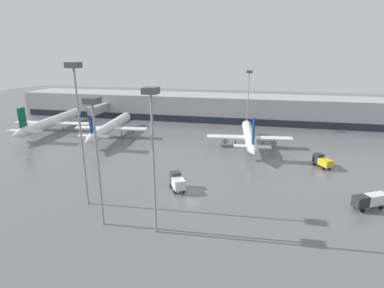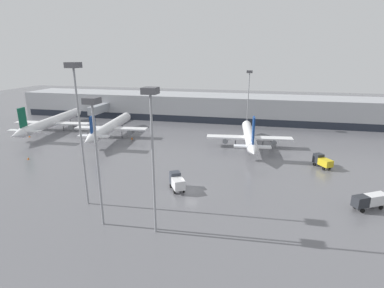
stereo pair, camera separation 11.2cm
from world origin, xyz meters
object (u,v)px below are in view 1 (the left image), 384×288
(apron_light_mast_1, at_px, (77,99))
(apron_light_mast_2, at_px, (95,127))
(service_truck_1, at_px, (370,200))
(traffic_cone_2, at_px, (29,136))
(service_truck_2, at_px, (177,181))
(parked_jet_2, at_px, (111,127))
(traffic_cone_3, at_px, (28,158))
(apron_light_mast_3, at_px, (152,122))
(service_truck_0, at_px, (322,161))
(parked_jet_0, at_px, (52,122))
(parked_jet_1, at_px, (249,136))
(traffic_cone_1, at_px, (132,138))
(apron_light_mast_0, at_px, (249,83))

(apron_light_mast_1, distance_m, apron_light_mast_2, 7.99)
(service_truck_1, relative_size, traffic_cone_2, 8.16)
(service_truck_2, relative_size, apron_light_mast_1, 0.20)
(parked_jet_2, distance_m, traffic_cone_3, 24.34)
(traffic_cone_2, distance_m, apron_light_mast_3, 66.93)
(parked_jet_2, xyz_separation_m, apron_light_mast_2, (21.06, -43.44, 11.14))
(apron_light_mast_3, bearing_deg, parked_jet_2, 123.64)
(service_truck_0, distance_m, apron_light_mast_3, 43.27)
(parked_jet_0, bearing_deg, service_truck_1, -118.73)
(parked_jet_0, bearing_deg, parked_jet_2, -105.82)
(parked_jet_1, relative_size, traffic_cone_2, 43.40)
(parked_jet_0, bearing_deg, traffic_cone_1, -105.06)
(apron_light_mast_3, bearing_deg, traffic_cone_2, 143.93)
(apron_light_mast_2, xyz_separation_m, apron_light_mast_3, (7.95, -0.16, 1.00))
(apron_light_mast_1, bearing_deg, apron_light_mast_2, -42.82)
(parked_jet_1, height_order, parked_jet_2, parked_jet_1)
(traffic_cone_3, distance_m, apron_light_mast_1, 34.37)
(service_truck_2, xyz_separation_m, apron_light_mast_3, (0.73, -13.47, 13.69))
(service_truck_0, height_order, traffic_cone_3, service_truck_0)
(service_truck_0, relative_size, service_truck_1, 0.79)
(apron_light_mast_1, bearing_deg, service_truck_0, 32.85)
(parked_jet_2, relative_size, service_truck_0, 7.56)
(traffic_cone_2, bearing_deg, parked_jet_2, 12.35)
(traffic_cone_1, bearing_deg, parked_jet_2, 173.71)
(traffic_cone_2, bearing_deg, traffic_cone_1, 8.32)
(traffic_cone_1, xyz_separation_m, apron_light_mast_2, (14.33, -42.70, 13.96))
(traffic_cone_1, relative_size, apron_light_mast_3, 0.04)
(apron_light_mast_2, bearing_deg, parked_jet_1, 66.17)
(traffic_cone_2, height_order, apron_light_mast_2, apron_light_mast_2)
(service_truck_1, relative_size, apron_light_mast_3, 0.30)
(service_truck_1, bearing_deg, parked_jet_0, -52.21)
(service_truck_1, relative_size, service_truck_2, 1.29)
(apron_light_mast_0, distance_m, apron_light_mast_3, 64.23)
(service_truck_2, relative_size, traffic_cone_1, 6.32)
(apron_light_mast_2, relative_size, apron_light_mast_3, 0.93)
(traffic_cone_2, xyz_separation_m, apron_light_mast_3, (52.73, -38.40, 14.97))
(parked_jet_2, relative_size, apron_light_mast_0, 1.88)
(service_truck_0, xyz_separation_m, apron_light_mast_2, (-34.62, -30.98, 12.83))
(parked_jet_0, height_order, service_truck_0, parked_jet_0)
(apron_light_mast_1, bearing_deg, traffic_cone_3, 147.29)
(parked_jet_1, distance_m, service_truck_1, 35.18)
(apron_light_mast_1, height_order, apron_light_mast_3, apron_light_mast_1)
(traffic_cone_1, height_order, apron_light_mast_2, apron_light_mast_2)
(traffic_cone_3, relative_size, apron_light_mast_3, 0.03)
(apron_light_mast_0, bearing_deg, traffic_cone_2, -157.86)
(traffic_cone_2, relative_size, apron_light_mast_2, 0.04)
(apron_light_mast_0, relative_size, apron_light_mast_3, 0.95)
(parked_jet_0, xyz_separation_m, apron_light_mast_0, (60.52, 16.20, 11.80))
(traffic_cone_2, relative_size, traffic_cone_3, 1.26)
(parked_jet_2, bearing_deg, service_truck_2, -143.48)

